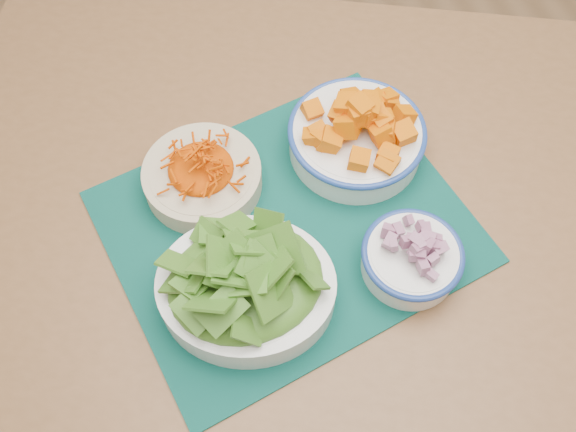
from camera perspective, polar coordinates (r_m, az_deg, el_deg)
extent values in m
plane|color=#A3784E|center=(1.81, 11.87, -5.86)|extent=(4.00, 4.00, 0.00)
cube|color=brown|center=(1.04, 3.57, 1.42)|extent=(1.56, 1.33, 0.04)
cylinder|color=brown|center=(1.68, -16.97, 7.94)|extent=(0.06, 0.06, 0.71)
cube|color=#032E28|center=(0.99, 0.00, -0.92)|extent=(0.61, 0.54, 0.00)
cylinder|color=beige|center=(1.02, -7.59, 3.41)|extent=(0.20, 0.20, 0.04)
ellipsoid|color=#D84B00|center=(0.99, -7.83, 4.51)|extent=(0.16, 0.16, 0.03)
cylinder|color=white|center=(1.05, 6.06, 6.75)|extent=(0.26, 0.26, 0.05)
torus|color=#204196|center=(1.03, 6.18, 7.51)|extent=(0.22, 0.22, 0.01)
ellipsoid|color=#E26A00|center=(1.00, 6.36, 8.68)|extent=(0.19, 0.19, 0.06)
ellipsoid|color=#2B6015|center=(0.86, -3.89, -5.14)|extent=(0.22, 0.19, 0.06)
cylinder|color=white|center=(0.95, 10.85, -3.86)|extent=(0.19, 0.19, 0.05)
torus|color=navy|center=(0.93, 11.05, -3.31)|extent=(0.15, 0.15, 0.01)
ellipsoid|color=maroon|center=(0.92, 11.24, -2.81)|extent=(0.12, 0.12, 0.03)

